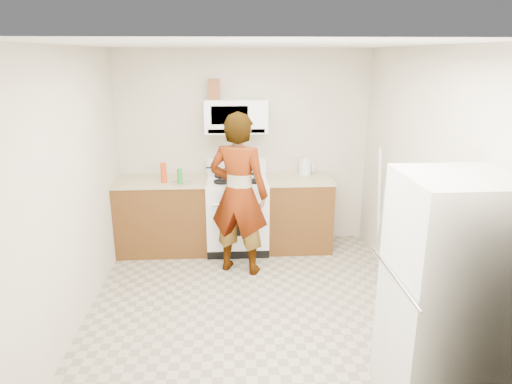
{
  "coord_description": "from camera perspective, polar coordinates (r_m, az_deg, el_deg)",
  "views": [
    {
      "loc": [
        -0.19,
        -4.0,
        2.42
      ],
      "look_at": [
        0.08,
        0.55,
        1.04
      ],
      "focal_mm": 32.0,
      "sensor_mm": 36.0,
      "label": 1
    }
  ],
  "objects": [
    {
      "name": "floor",
      "position": [
        4.68,
        -0.62,
        -14.31
      ],
      "size": [
        3.6,
        3.6,
        0.0
      ],
      "primitive_type": "plane",
      "color": "gray",
      "rests_on": "ground"
    },
    {
      "name": "back_wall",
      "position": [
        5.91,
        -1.51,
        5.41
      ],
      "size": [
        3.2,
        0.02,
        2.5
      ],
      "primitive_type": "cube",
      "color": "beige",
      "rests_on": "floor"
    },
    {
      "name": "right_wall",
      "position": [
        4.53,
        19.84,
        0.84
      ],
      "size": [
        0.02,
        3.6,
        2.5
      ],
      "primitive_type": "cube",
      "color": "beige",
      "rests_on": "floor"
    },
    {
      "name": "cabinet_left",
      "position": [
        5.9,
        -11.52,
        -3.04
      ],
      "size": [
        1.12,
        0.62,
        0.9
      ],
      "primitive_type": "cube",
      "color": "#573414",
      "rests_on": "floor"
    },
    {
      "name": "counter_left",
      "position": [
        5.76,
        -11.79,
        1.34
      ],
      "size": [
        1.14,
        0.64,
        0.03
      ],
      "primitive_type": "cube",
      "color": "tan",
      "rests_on": "cabinet_left"
    },
    {
      "name": "cabinet_right",
      "position": [
        5.9,
        5.27,
        -2.75
      ],
      "size": [
        0.8,
        0.62,
        0.9
      ],
      "primitive_type": "cube",
      "color": "#573414",
      "rests_on": "floor"
    },
    {
      "name": "counter_right",
      "position": [
        5.76,
        5.4,
        1.63
      ],
      "size": [
        0.82,
        0.64,
        0.03
      ],
      "primitive_type": "cube",
      "color": "tan",
      "rests_on": "cabinet_right"
    },
    {
      "name": "gas_range",
      "position": [
        5.82,
        -2.34,
        -2.61
      ],
      "size": [
        0.76,
        0.65,
        1.13
      ],
      "color": "white",
      "rests_on": "floor"
    },
    {
      "name": "microwave",
      "position": [
        5.66,
        -2.51,
        9.5
      ],
      "size": [
        0.76,
        0.38,
        0.4
      ],
      "primitive_type": "cube",
      "color": "white",
      "rests_on": "back_wall"
    },
    {
      "name": "person",
      "position": [
        5.08,
        -2.18,
        -0.32
      ],
      "size": [
        0.79,
        0.65,
        1.85
      ],
      "primitive_type": "imported",
      "rotation": [
        0.0,
        0.0,
        2.78
      ],
      "color": "tan",
      "rests_on": "floor"
    },
    {
      "name": "fridge",
      "position": [
        3.41,
        22.59,
        -12.01
      ],
      "size": [
        0.71,
        0.71,
        1.7
      ],
      "primitive_type": "cube",
      "rotation": [
        0.0,
        0.0,
        0.01
      ],
      "color": "beige",
      "rests_on": "floor"
    },
    {
      "name": "kettle",
      "position": [
        5.9,
        6.15,
        3.09
      ],
      "size": [
        0.17,
        0.17,
        0.19
      ],
      "primitive_type": "cylinder",
      "rotation": [
        0.0,
        0.0,
        0.12
      ],
      "color": "silver",
      "rests_on": "counter_right"
    },
    {
      "name": "jug",
      "position": [
        5.63,
        -5.26,
        12.69
      ],
      "size": [
        0.14,
        0.14,
        0.24
      ],
      "primitive_type": "cube",
      "rotation": [
        0.0,
        0.0,
        0.02
      ],
      "color": "brown",
      "rests_on": "microwave"
    },
    {
      "name": "saucepan",
      "position": [
        5.79,
        -4.01,
        2.71
      ],
      "size": [
        0.27,
        0.27,
        0.11
      ],
      "primitive_type": "cylinder",
      "rotation": [
        0.0,
        0.0,
        -0.41
      ],
      "color": "silver",
      "rests_on": "gas_range"
    },
    {
      "name": "tray",
      "position": [
        5.63,
        -1.59,
        1.74
      ],
      "size": [
        0.29,
        0.24,
        0.05
      ],
      "primitive_type": "cube",
      "rotation": [
        0.0,
        0.0,
        -0.37
      ],
      "color": "silver",
      "rests_on": "gas_range"
    },
    {
      "name": "bottle_spray",
      "position": [
        5.59,
        -11.48,
        2.37
      ],
      "size": [
        0.08,
        0.08,
        0.24
      ],
      "primitive_type": "cylinder",
      "rotation": [
        0.0,
        0.0,
        0.09
      ],
      "color": "#C1380E",
      "rests_on": "counter_left"
    },
    {
      "name": "bottle_hot_sauce",
      "position": [
        5.54,
        -9.6,
        1.91
      ],
      "size": [
        0.06,
        0.06,
        0.16
      ],
      "primitive_type": "cylinder",
      "rotation": [
        0.0,
        0.0,
        -0.08
      ],
      "color": "orange",
      "rests_on": "counter_left"
    },
    {
      "name": "bottle_green_cap",
      "position": [
        5.49,
        -9.49,
        1.92
      ],
      "size": [
        0.06,
        0.06,
        0.19
      ],
      "primitive_type": "cylinder",
      "rotation": [
        0.0,
        0.0,
        -0.06
      ],
      "color": "#188628",
      "rests_on": "counter_left"
    },
    {
      "name": "pot_lid",
      "position": [
        5.54,
        -9.28,
        1.13
      ],
      "size": [
        0.33,
        0.33,
        0.01
      ],
      "primitive_type": "cylinder",
      "rotation": [
        0.0,
        0.0,
        -0.33
      ],
      "color": "silver",
      "rests_on": "counter_left"
    },
    {
      "name": "broom",
      "position": [
        5.59,
        15.14,
        -1.5
      ],
      "size": [
        0.19,
        0.27,
        1.42
      ],
      "primitive_type": "cylinder",
      "rotation": [
        0.14,
        -0.14,
        0.2
      ],
      "color": "white",
      "rests_on": "floor"
    }
  ]
}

